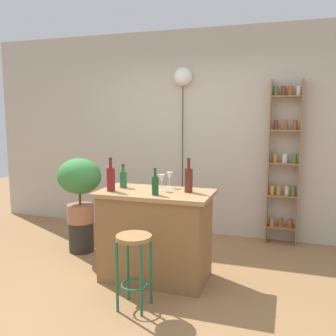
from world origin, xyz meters
TOP-DOWN VIEW (x-y plane):
  - ground at (0.00, 0.00)m, footprint 12.00×12.00m
  - back_wall at (0.00, 1.95)m, footprint 6.40×0.10m
  - kitchen_counter at (0.00, 0.30)m, footprint 1.13×0.63m
  - bar_stool at (0.03, -0.31)m, footprint 0.31×0.31m
  - spice_shelf at (1.19, 1.80)m, footprint 0.39×0.16m
  - plant_stool at (-1.13, 0.73)m, footprint 0.30×0.30m
  - potted_plant at (-1.13, 0.73)m, footprint 0.53×0.48m
  - bottle_sauce_amber at (0.06, 0.14)m, footprint 0.07×0.07m
  - bottle_wine_red at (0.32, 0.36)m, footprint 0.08×0.08m
  - bottle_vinegar at (-0.39, 0.38)m, footprint 0.07×0.07m
  - bottle_olive_oil at (-0.42, 0.17)m, footprint 0.08×0.08m
  - wine_glass_left at (0.05, 0.35)m, footprint 0.07×0.07m
  - wine_glass_center at (0.07, 0.53)m, footprint 0.07×0.07m
  - pendant_globe_light at (-0.16, 1.84)m, footprint 0.25×0.25m

SIDE VIEW (x-z plane):
  - ground at x=0.00m, z-range 0.00..0.00m
  - plant_stool at x=-1.13m, z-range 0.00..0.36m
  - kitchen_counter at x=0.00m, z-range 0.00..0.91m
  - bar_stool at x=0.03m, z-range 0.15..0.80m
  - potted_plant at x=-1.13m, z-range 0.46..1.25m
  - bottle_vinegar at x=-0.39m, z-range 0.88..1.12m
  - bottle_sauce_amber at x=0.06m, z-range 0.87..1.13m
  - wine_glass_left at x=0.05m, z-range 0.94..1.10m
  - wine_glass_center at x=0.07m, z-range 0.94..1.10m
  - bottle_wine_red at x=0.32m, z-range 0.86..1.20m
  - bottle_olive_oil at x=-0.42m, z-range 0.86..1.20m
  - spice_shelf at x=1.19m, z-range 0.03..2.12m
  - back_wall at x=0.00m, z-range 0.00..2.80m
  - pendant_globe_light at x=-0.16m, z-range 1.00..3.30m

